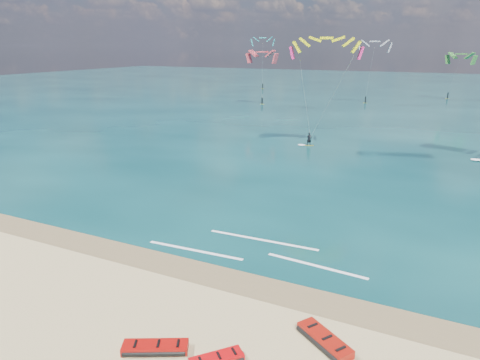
% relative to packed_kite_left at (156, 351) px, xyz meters
% --- Properties ---
extents(ground, '(320.00, 320.00, 0.00)m').
position_rel_packed_kite_left_xyz_m(ground, '(-1.26, 43.35, 0.00)').
color(ground, tan).
rests_on(ground, ground).
extents(wet_sand_strip, '(320.00, 2.40, 0.01)m').
position_rel_packed_kite_left_xyz_m(wet_sand_strip, '(-1.26, 6.35, 0.00)').
color(wet_sand_strip, brown).
rests_on(wet_sand_strip, ground).
extents(sea, '(320.00, 200.00, 0.04)m').
position_rel_packed_kite_left_xyz_m(sea, '(-1.26, 107.35, 0.02)').
color(sea, '#092D31').
rests_on(sea, ground).
extents(packed_kite_left, '(3.05, 2.26, 0.40)m').
position_rel_packed_kite_left_xyz_m(packed_kite_left, '(0.00, 0.00, 0.00)').
color(packed_kite_left, '#A60C08').
rests_on(packed_kite_left, ground).
extents(packed_kite_mid, '(3.07, 2.62, 0.45)m').
position_rel_packed_kite_left_xyz_m(packed_kite_mid, '(6.11, 3.40, 0.00)').
color(packed_kite_mid, '#A3140B').
rests_on(packed_kite_mid, ground).
extents(kitesurfer_main, '(9.29, 6.20, 14.24)m').
position_rel_packed_kite_left_xyz_m(kitesurfer_main, '(-3.85, 36.78, 7.49)').
color(kitesurfer_main, '#C3CE18').
rests_on(kitesurfer_main, sea).
extents(shoreline_foam, '(13.27, 3.64, 0.01)m').
position_rel_packed_kite_left_xyz_m(shoreline_foam, '(0.17, 9.90, 0.04)').
color(shoreline_foam, white).
rests_on(shoreline_foam, ground).
extents(distant_kites, '(70.91, 34.60, 13.92)m').
position_rel_packed_kite_left_xyz_m(distant_kites, '(-7.54, 85.58, 5.88)').
color(distant_kites, '#CF3C47').
rests_on(distant_kites, ground).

